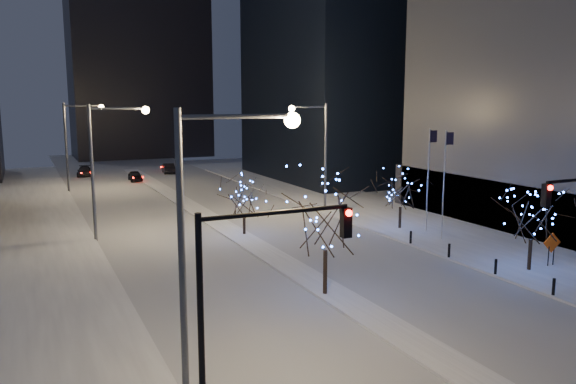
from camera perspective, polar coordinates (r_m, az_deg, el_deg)
ground at (r=23.51m, az=16.60°, el=-16.90°), size 160.00×160.00×0.00m
road at (r=53.49m, az=-9.24°, el=-1.89°), size 20.00×130.00×0.02m
median at (r=48.79m, az=-7.60°, el=-2.85°), size 2.00×80.00×0.15m
east_sidewalk at (r=47.22m, az=13.99°, el=-3.45°), size 10.00×90.00×0.15m
west_sidewalk at (r=36.90m, az=-23.86°, el=-7.52°), size 8.00×90.00×0.15m
horizon_block at (r=109.95m, az=-15.04°, el=14.54°), size 24.00×14.00×42.00m
street_lamp_w_near at (r=18.70m, az=-7.70°, el=-2.27°), size 4.40×0.56×10.00m
street_lamp_w_mid at (r=43.00m, az=-17.96°, el=3.83°), size 4.40×0.56×10.00m
street_lamp_w_far at (r=67.81m, az=-20.78°, el=5.48°), size 4.40×0.56×10.00m
street_lamp_east at (r=51.82m, az=2.96°, el=5.05°), size 3.90×0.56×10.00m
traffic_signal_west at (r=17.48m, az=-3.97°, el=-8.93°), size 5.26×0.43×7.00m
flagpoles at (r=43.30m, az=14.86°, el=1.74°), size 1.35×2.60×8.00m
bollards at (r=36.74m, az=18.11°, el=-6.40°), size 0.16×12.16×0.90m
car_near at (r=75.16m, az=-15.26°, el=1.58°), size 1.67×3.85×1.29m
car_mid at (r=82.29m, az=-12.07°, el=2.38°), size 1.99×4.45×1.42m
car_far at (r=82.21m, az=-19.98°, el=1.98°), size 2.47×4.75×1.32m
holiday_tree_median_near at (r=29.08m, az=3.86°, el=-2.20°), size 6.25×6.25×6.66m
holiday_tree_median_far at (r=42.69m, az=-4.51°, el=-0.47°), size 4.66×4.66×4.62m
holiday_tree_plaza_near at (r=36.43m, az=23.59°, el=-2.19°), size 3.96×3.96×5.09m
holiday_tree_plaza_far at (r=45.45m, az=11.40°, el=0.25°), size 3.83×3.83×4.83m
construction_sign at (r=38.31m, az=25.22°, el=-4.96°), size 1.25×0.25×2.08m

